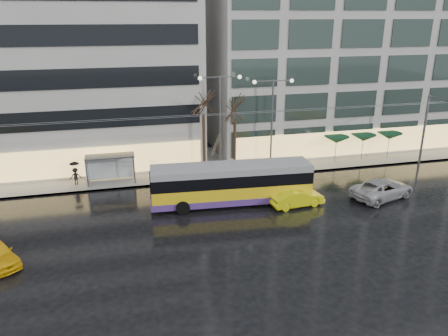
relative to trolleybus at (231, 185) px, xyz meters
name	(u,v)px	position (x,y,z in m)	size (l,w,h in m)	color
ground	(228,226)	(-1.21, -3.78, -1.58)	(140.00, 140.00, 0.00)	black
sidewalk	(213,162)	(0.79, 10.22, -1.51)	(80.00, 10.00, 0.15)	gray
kerb	(225,179)	(0.79, 5.27, -1.51)	(80.00, 0.10, 0.15)	slate
building_left	(14,49)	(-17.21, 15.22, 9.57)	(34.00, 14.00, 22.00)	#9F9D98
building_right	(351,30)	(17.79, 15.22, 11.07)	(32.00, 14.00, 25.00)	#9F9D98
trolleybus	(231,185)	(0.00, 0.00, 0.00)	(12.77, 5.31, 5.85)	yellow
catenary	(217,139)	(-0.21, 4.16, 2.67)	(42.24, 5.12, 7.00)	#595B60
bus_shelter	(106,163)	(-9.59, 6.91, 0.38)	(4.20, 1.60, 2.51)	#595B60
street_lamp_near	(220,111)	(0.79, 7.02, 4.41)	(3.96, 0.36, 9.03)	#595B60
street_lamp_far	(272,111)	(5.79, 7.02, 4.13)	(3.96, 0.36, 8.53)	#595B60
tree_a	(203,100)	(-0.71, 7.22, 5.50)	(3.20, 3.20, 8.40)	black
tree_b	(235,105)	(2.29, 7.42, 4.82)	(3.20, 3.20, 7.70)	black
parasol_a	(336,140)	(12.79, 7.22, 0.86)	(2.50, 2.50, 2.65)	#595B60
parasol_b	(363,138)	(15.79, 7.22, 0.86)	(2.50, 2.50, 2.65)	#595B60
parasol_c	(390,136)	(18.79, 7.22, 0.86)	(2.50, 2.50, 2.65)	#595B60
taxi_b	(297,198)	(4.87, -1.68, -0.88)	(1.50, 4.30, 1.42)	yellow
sedan_silver	(382,189)	(12.29, -1.85, -0.80)	(2.60, 5.64, 1.57)	#AEADB2
pedestrian_a	(153,167)	(-5.57, 5.62, 0.02)	(0.96, 0.98, 2.19)	black
pedestrian_b	(147,164)	(-5.95, 8.51, -0.56)	(0.96, 0.81, 1.75)	black
pedestrian_c	(75,172)	(-12.24, 6.95, -0.31)	(1.04, 0.92, 2.11)	black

